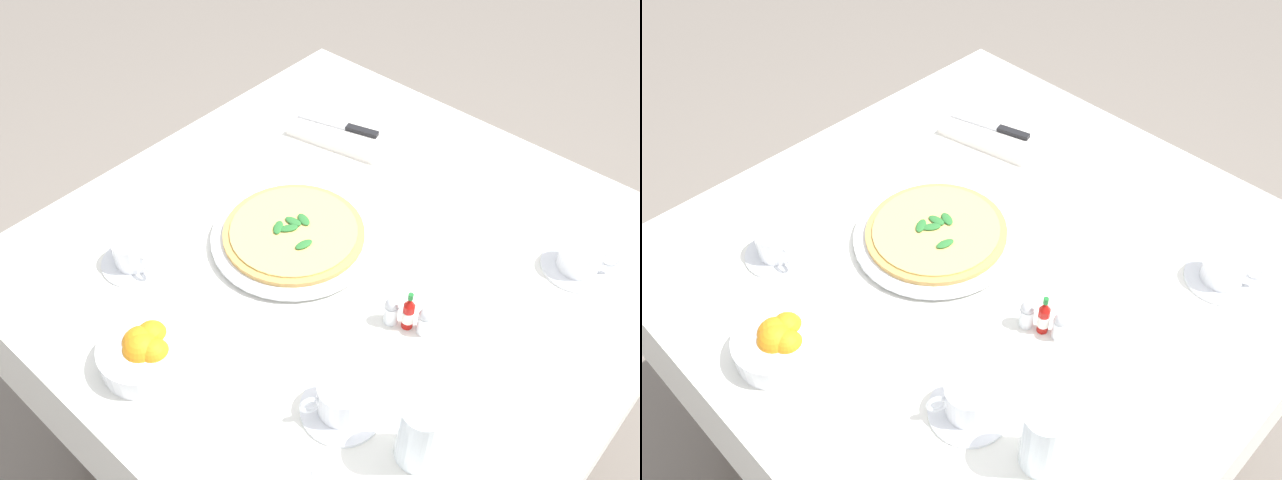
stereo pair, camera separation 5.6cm
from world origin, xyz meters
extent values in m
plane|color=slate|center=(0.00, 0.00, 0.00)|extent=(8.00, 8.00, 0.00)
cube|color=white|center=(0.00, 0.00, 0.73)|extent=(1.08, 1.08, 0.02)
cube|color=white|center=(0.00, -0.53, 0.58)|extent=(1.08, 0.01, 0.28)
cube|color=white|center=(0.53, 0.00, 0.58)|extent=(0.01, 1.08, 0.28)
cylinder|color=brown|center=(-0.45, -0.45, 0.36)|extent=(0.06, 0.06, 0.72)
cylinder|color=brown|center=(0.45, -0.45, 0.36)|extent=(0.06, 0.06, 0.72)
cylinder|color=brown|center=(0.45, 0.45, 0.36)|extent=(0.06, 0.06, 0.72)
cylinder|color=white|center=(0.10, 0.04, 0.75)|extent=(0.19, 0.19, 0.01)
cylinder|color=white|center=(0.10, 0.04, 0.76)|extent=(0.32, 0.32, 0.01)
cylinder|color=tan|center=(0.10, 0.04, 0.77)|extent=(0.27, 0.27, 0.01)
cylinder|color=#EAC66B|center=(0.10, 0.04, 0.77)|extent=(0.24, 0.24, 0.00)
ellipsoid|color=#2D7533|center=(0.11, 0.03, 0.78)|extent=(0.04, 0.02, 0.01)
ellipsoid|color=#2D7533|center=(0.12, 0.06, 0.78)|extent=(0.03, 0.04, 0.01)
ellipsoid|color=#2D7533|center=(0.05, 0.06, 0.78)|extent=(0.03, 0.04, 0.01)
ellipsoid|color=#2D7533|center=(0.10, 0.05, 0.78)|extent=(0.04, 0.04, 0.01)
ellipsoid|color=#2D7533|center=(0.10, 0.01, 0.78)|extent=(0.04, 0.03, 0.01)
cylinder|color=white|center=(-0.34, -0.25, 0.75)|extent=(0.13, 0.13, 0.01)
cylinder|color=white|center=(-0.34, -0.25, 0.78)|extent=(0.08, 0.08, 0.06)
torus|color=white|center=(-0.39, -0.28, 0.78)|extent=(0.03, 0.02, 0.03)
cylinder|color=black|center=(-0.34, -0.25, 0.80)|extent=(0.07, 0.07, 0.00)
cylinder|color=white|center=(0.28, 0.28, 0.75)|extent=(0.13, 0.13, 0.01)
cylinder|color=white|center=(0.28, 0.28, 0.78)|extent=(0.08, 0.08, 0.06)
torus|color=white|center=(0.23, 0.29, 0.78)|extent=(0.04, 0.01, 0.03)
cylinder|color=black|center=(0.28, 0.28, 0.80)|extent=(0.07, 0.07, 0.00)
torus|color=white|center=(-0.27, 0.39, 0.78)|extent=(0.03, 0.03, 0.03)
cylinder|color=white|center=(-0.21, 0.26, 0.75)|extent=(0.13, 0.13, 0.01)
cylinder|color=white|center=(-0.21, 0.26, 0.78)|extent=(0.08, 0.08, 0.06)
torus|color=white|center=(-0.18, 0.30, 0.78)|extent=(0.02, 0.03, 0.03)
cylinder|color=black|center=(-0.21, 0.26, 0.80)|extent=(0.07, 0.07, 0.00)
cylinder|color=white|center=(-0.34, 0.24, 0.81)|extent=(0.07, 0.07, 0.12)
cylinder|color=silver|center=(-0.34, 0.24, 0.78)|extent=(0.06, 0.06, 0.08)
cube|color=white|center=(0.25, -0.28, 0.75)|extent=(0.24, 0.17, 0.02)
cube|color=silver|center=(0.30, -0.27, 0.77)|extent=(0.12, 0.05, 0.01)
cube|color=black|center=(0.20, -0.30, 0.77)|extent=(0.08, 0.04, 0.01)
cylinder|color=white|center=(0.09, 0.40, 0.77)|extent=(0.15, 0.15, 0.04)
sphere|color=orange|center=(0.10, 0.40, 0.78)|extent=(0.06, 0.06, 0.06)
sphere|color=orange|center=(0.08, 0.41, 0.78)|extent=(0.06, 0.06, 0.06)
sphere|color=orange|center=(0.06, 0.40, 0.78)|extent=(0.05, 0.05, 0.05)
sphere|color=orange|center=(0.10, 0.38, 0.78)|extent=(0.05, 0.05, 0.05)
cylinder|color=#B7140F|center=(-0.19, 0.06, 0.77)|extent=(0.02, 0.02, 0.05)
cylinder|color=white|center=(-0.19, 0.06, 0.77)|extent=(0.02, 0.02, 0.02)
cone|color=#B7140F|center=(-0.19, 0.06, 0.81)|extent=(0.02, 0.02, 0.02)
cylinder|color=#1E722D|center=(-0.19, 0.06, 0.82)|extent=(0.01, 0.01, 0.01)
cylinder|color=white|center=(-0.16, 0.07, 0.76)|extent=(0.03, 0.03, 0.04)
cylinder|color=white|center=(-0.16, 0.07, 0.76)|extent=(0.02, 0.02, 0.03)
sphere|color=silver|center=(-0.16, 0.07, 0.79)|extent=(0.02, 0.02, 0.02)
cylinder|color=white|center=(-0.22, 0.05, 0.76)|extent=(0.03, 0.03, 0.04)
cylinder|color=#38332D|center=(-0.22, 0.05, 0.76)|extent=(0.02, 0.02, 0.03)
sphere|color=silver|center=(-0.22, 0.05, 0.79)|extent=(0.02, 0.02, 0.02)
camera|label=1|loc=(-0.56, 0.70, 1.68)|focal=38.46mm
camera|label=2|loc=(-0.60, 0.67, 1.68)|focal=38.46mm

